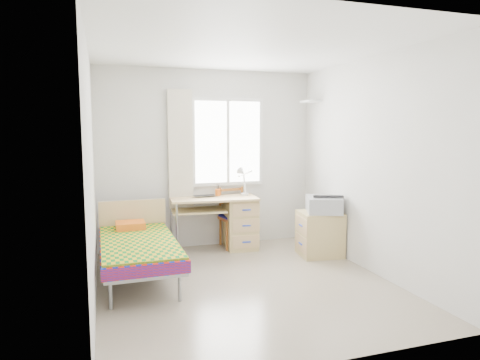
% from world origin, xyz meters
% --- Properties ---
extents(floor, '(3.50, 3.50, 0.00)m').
position_xyz_m(floor, '(0.00, 0.00, 0.00)').
color(floor, '#BCAD93').
rests_on(floor, ground).
extents(ceiling, '(3.50, 3.50, 0.00)m').
position_xyz_m(ceiling, '(0.00, 0.00, 2.60)').
color(ceiling, white).
rests_on(ceiling, wall_back).
extents(wall_back, '(3.20, 0.00, 3.20)m').
position_xyz_m(wall_back, '(0.00, 1.75, 1.30)').
color(wall_back, silver).
rests_on(wall_back, ground).
extents(wall_left, '(0.00, 3.50, 3.50)m').
position_xyz_m(wall_left, '(-1.60, 0.00, 1.30)').
color(wall_left, silver).
rests_on(wall_left, ground).
extents(wall_right, '(0.00, 3.50, 3.50)m').
position_xyz_m(wall_right, '(1.60, 0.00, 1.30)').
color(wall_right, silver).
rests_on(wall_right, ground).
extents(window, '(1.10, 0.04, 1.30)m').
position_xyz_m(window, '(0.30, 1.73, 1.55)').
color(window, white).
rests_on(window, wall_back).
extents(curtain, '(0.35, 0.05, 1.70)m').
position_xyz_m(curtain, '(-0.42, 1.68, 1.45)').
color(curtain, beige).
rests_on(curtain, wall_back).
extents(floating_shelf, '(0.20, 0.32, 0.03)m').
position_xyz_m(floating_shelf, '(1.49, 1.40, 2.15)').
color(floating_shelf, white).
rests_on(floating_shelf, wall_right).
extents(bed, '(0.87, 1.83, 0.79)m').
position_xyz_m(bed, '(-1.13, 0.63, 0.38)').
color(bed, gray).
rests_on(bed, floor).
extents(desk, '(1.27, 0.66, 0.77)m').
position_xyz_m(desk, '(0.34, 1.46, 0.42)').
color(desk, tan).
rests_on(desk, floor).
extents(chair, '(0.44, 0.44, 0.88)m').
position_xyz_m(chair, '(0.35, 1.56, 0.50)').
color(chair, '#92461C').
rests_on(chair, floor).
extents(cabinet, '(0.62, 0.56, 0.61)m').
position_xyz_m(cabinet, '(1.33, 0.75, 0.30)').
color(cabinet, tan).
rests_on(cabinet, floor).
extents(printer, '(0.61, 0.65, 0.22)m').
position_xyz_m(printer, '(1.37, 0.73, 0.72)').
color(printer, '#A1A3A9').
rests_on(printer, cabinet).
extents(laptop, '(0.33, 0.23, 0.03)m').
position_xyz_m(laptop, '(-0.11, 1.50, 0.78)').
color(laptop, black).
rests_on(laptop, desk).
extents(pen_cup, '(0.08, 0.08, 0.10)m').
position_xyz_m(pen_cup, '(0.11, 1.60, 0.82)').
color(pen_cup, orange).
rests_on(pen_cup, desk).
extents(task_lamp, '(0.23, 0.33, 0.44)m').
position_xyz_m(task_lamp, '(0.43, 1.38, 1.04)').
color(task_lamp, white).
rests_on(task_lamp, desk).
extents(book, '(0.18, 0.23, 0.02)m').
position_xyz_m(book, '(-0.24, 1.45, 0.59)').
color(book, gray).
rests_on(book, desk).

